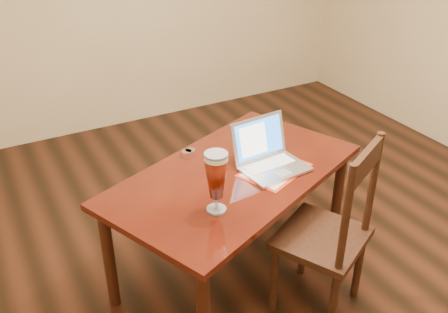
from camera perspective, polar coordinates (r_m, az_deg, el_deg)
ground at (r=3.24m, az=6.37°, el=-12.32°), size 5.00×5.00×0.00m
dining_table at (r=2.83m, az=1.21°, el=-3.10°), size 1.69×1.33×1.02m
dining_chair at (r=2.71m, az=11.85°, el=-8.79°), size 0.60×0.59×1.06m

